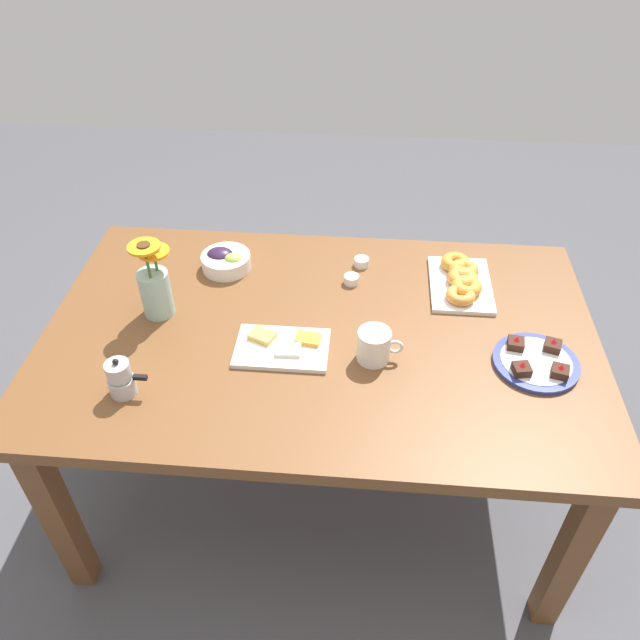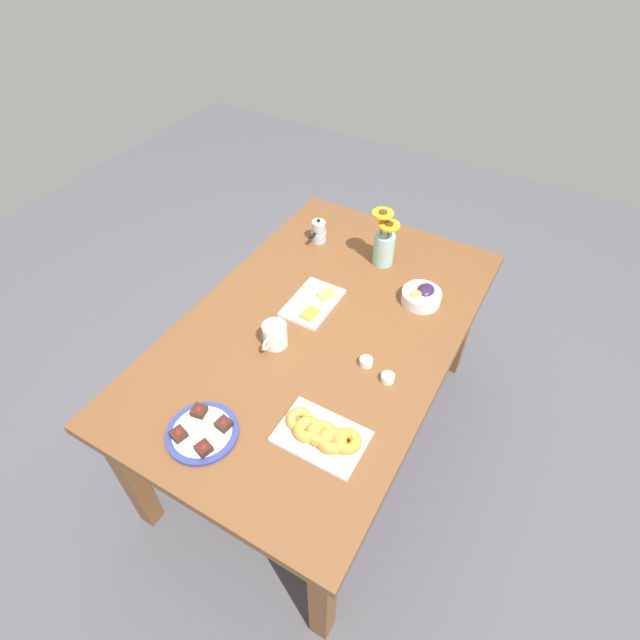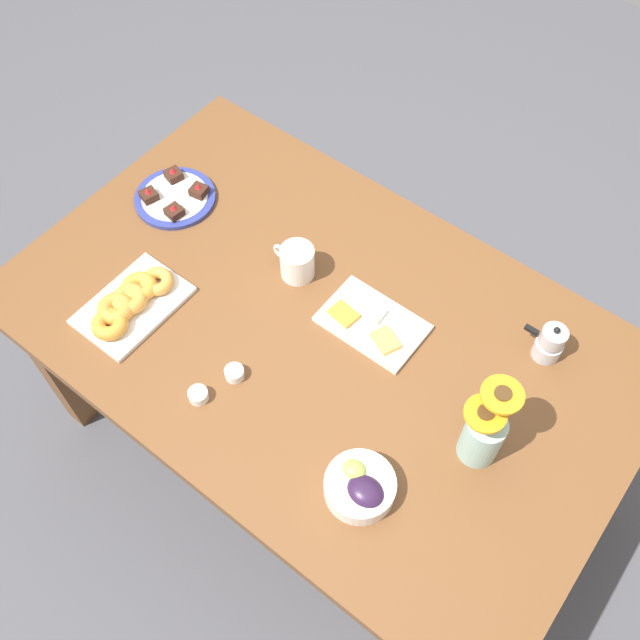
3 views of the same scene
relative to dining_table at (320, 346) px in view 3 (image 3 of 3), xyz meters
name	(u,v)px [view 3 (image 3 of 3)]	position (x,y,z in m)	size (l,w,h in m)	color
ground_plane	(320,443)	(0.00, 0.00, -0.65)	(6.00, 6.00, 0.00)	#4C4C51
dining_table	(320,346)	(0.00, 0.00, 0.00)	(1.60, 1.00, 0.74)	brown
coffee_mug	(297,262)	(0.16, -0.10, 0.13)	(0.13, 0.09, 0.09)	white
grape_bowl	(360,487)	(-0.33, 0.28, 0.12)	(0.16, 0.16, 0.07)	white
cheese_platter	(372,323)	(-0.10, -0.09, 0.10)	(0.26, 0.17, 0.03)	white
croissant_platter	(130,302)	(0.42, 0.25, 0.11)	(0.19, 0.28, 0.05)	white
jam_cup_honey	(198,395)	(0.11, 0.33, 0.10)	(0.05, 0.05, 0.03)	white
jam_cup_berry	(234,373)	(0.08, 0.24, 0.10)	(0.05, 0.05, 0.03)	white
dessert_plate	(175,197)	(0.60, -0.09, 0.10)	(0.23, 0.23, 0.05)	navy
flower_vase	(483,434)	(-0.48, 0.04, 0.18)	(0.10, 0.13, 0.26)	#99C1B7
moka_pot	(550,343)	(-0.49, -0.28, 0.13)	(0.11, 0.07, 0.12)	#B7B7BC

